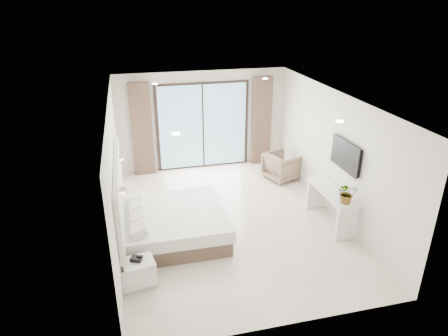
# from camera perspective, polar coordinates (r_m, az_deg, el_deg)

# --- Properties ---
(ground) EXTENTS (6.20, 6.20, 0.00)m
(ground) POSITION_cam_1_polar(r_m,az_deg,el_deg) (8.77, 0.95, -7.48)
(ground) COLOR beige
(ground) RESTS_ON ground
(room_shell) EXTENTS (4.62, 6.22, 2.72)m
(room_shell) POSITION_cam_1_polar(r_m,az_deg,el_deg) (8.67, -1.43, 3.71)
(room_shell) COLOR silver
(room_shell) RESTS_ON ground
(bed) EXTENTS (2.05, 1.95, 0.71)m
(bed) POSITION_cam_1_polar(r_m,az_deg,el_deg) (8.13, -7.29, -7.95)
(bed) COLOR brown
(bed) RESTS_ON ground
(nightstand) EXTENTS (0.57, 0.50, 0.47)m
(nightstand) POSITION_cam_1_polar(r_m,az_deg,el_deg) (7.06, -12.00, -14.44)
(nightstand) COLOR white
(nightstand) RESTS_ON ground
(phone) EXTENTS (0.23, 0.20, 0.06)m
(phone) POSITION_cam_1_polar(r_m,az_deg,el_deg) (6.93, -12.40, -12.56)
(phone) COLOR black
(phone) RESTS_ON nightstand
(console_desk) EXTENTS (0.47, 1.50, 0.77)m
(console_desk) POSITION_cam_1_polar(r_m,az_deg,el_deg) (8.71, 15.12, -4.41)
(console_desk) COLOR white
(console_desk) RESTS_ON ground
(plant) EXTENTS (0.50, 0.53, 0.34)m
(plant) POSITION_cam_1_polar(r_m,az_deg,el_deg) (8.13, 17.15, -3.74)
(plant) COLOR #33662D
(plant) RESTS_ON console_desk
(armchair) EXTENTS (0.95, 0.98, 0.79)m
(armchair) POSITION_cam_1_polar(r_m,az_deg,el_deg) (10.61, 8.27, 0.42)
(armchair) COLOR #8C765C
(armchair) RESTS_ON ground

